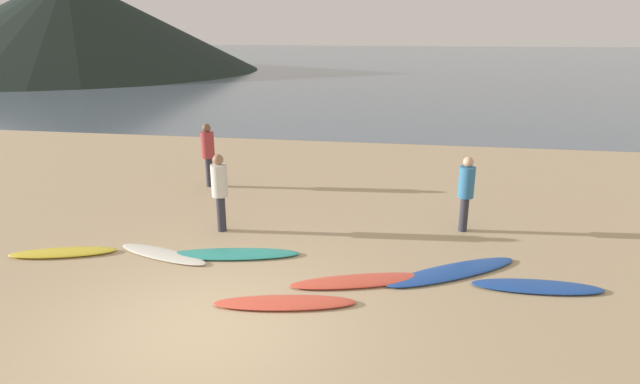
{
  "coord_description": "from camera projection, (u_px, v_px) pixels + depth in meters",
  "views": [
    {
      "loc": [
        2.64,
        -6.0,
        4.01
      ],
      "look_at": [
        0.86,
        4.6,
        0.6
      ],
      "focal_mm": 29.32,
      "sensor_mm": 36.0,
      "label": 1
    }
  ],
  "objects": [
    {
      "name": "surfboard_6",
      "position": [
        537.0,
        287.0,
        8.37
      ],
      "size": [
        2.08,
        0.61,
        0.07
      ],
      "primitive_type": "ellipsoid",
      "rotation": [
        0.0,
        0.0,
        0.05
      ],
      "color": "#1E479E",
      "rests_on": "ground"
    },
    {
      "name": "person_1",
      "position": [
        208.0,
        150.0,
        13.46
      ],
      "size": [
        0.34,
        0.34,
        1.66
      ],
      "rotation": [
        0.0,
        0.0,
        1.38
      ],
      "color": "#2D2D38",
      "rests_on": "ground"
    },
    {
      "name": "person_0",
      "position": [
        466.0,
        188.0,
        10.48
      ],
      "size": [
        0.32,
        0.32,
        1.56
      ],
      "rotation": [
        0.0,
        0.0,
        2.67
      ],
      "color": "#2D2D38",
      "rests_on": "ground"
    },
    {
      "name": "headland_hill",
      "position": [
        72.0,
        23.0,
        48.11
      ],
      "size": [
        33.79,
        33.79,
        8.61
      ],
      "primitive_type": "cone",
      "color": "black",
      "rests_on": "ground"
    },
    {
      "name": "surfboard_0",
      "position": [
        63.0,
        252.0,
        9.61
      ],
      "size": [
        1.96,
        0.98,
        0.09
      ],
      "primitive_type": "ellipsoid",
      "rotation": [
        0.0,
        0.0,
        0.29
      ],
      "color": "yellow",
      "rests_on": "ground"
    },
    {
      "name": "surfboard_1",
      "position": [
        163.0,
        254.0,
        9.57
      ],
      "size": [
        2.0,
        1.0,
        0.06
      ],
      "primitive_type": "ellipsoid",
      "rotation": [
        0.0,
        0.0,
        -0.3
      ],
      "color": "silver",
      "rests_on": "ground"
    },
    {
      "name": "ground_plane",
      "position": [
        321.0,
        161.0,
        16.7
      ],
      "size": [
        120.0,
        120.0,
        0.2
      ],
      "primitive_type": "cube",
      "color": "tan",
      "rests_on": "ground"
    },
    {
      "name": "surfboard_2",
      "position": [
        233.0,
        254.0,
        9.56
      ],
      "size": [
        2.5,
        0.98,
        0.08
      ],
      "primitive_type": "ellipsoid",
      "rotation": [
        0.0,
        0.0,
        0.19
      ],
      "color": "teal",
      "rests_on": "ground"
    },
    {
      "name": "surfboard_3",
      "position": [
        285.0,
        303.0,
        7.87
      ],
      "size": [
        2.2,
        0.86,
        0.08
      ],
      "primitive_type": "ellipsoid",
      "rotation": [
        0.0,
        0.0,
        0.19
      ],
      "color": "#D84C38",
      "rests_on": "ground"
    },
    {
      "name": "ocean_water",
      "position": [
        389.0,
        60.0,
        66.09
      ],
      "size": [
        140.0,
        100.0,
        0.01
      ],
      "primitive_type": "cube",
      "color": "slate",
      "rests_on": "ground"
    },
    {
      "name": "surfboard_5",
      "position": [
        452.0,
        272.0,
        8.88
      ],
      "size": [
        2.48,
        1.87,
        0.07
      ],
      "primitive_type": "ellipsoid",
      "rotation": [
        0.0,
        0.0,
        0.58
      ],
      "color": "#1E479E",
      "rests_on": "ground"
    },
    {
      "name": "person_2",
      "position": [
        220.0,
        186.0,
        10.47
      ],
      "size": [
        0.33,
        0.33,
        1.61
      ],
      "rotation": [
        0.0,
        0.0,
        3.51
      ],
      "color": "#2D2D38",
      "rests_on": "ground"
    },
    {
      "name": "surfboard_4",
      "position": [
        360.0,
        281.0,
        8.55
      ],
      "size": [
        2.36,
        1.18,
        0.08
      ],
      "primitive_type": "ellipsoid",
      "rotation": [
        0.0,
        0.0,
        0.32
      ],
      "color": "#D84C38",
      "rests_on": "ground"
    }
  ]
}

